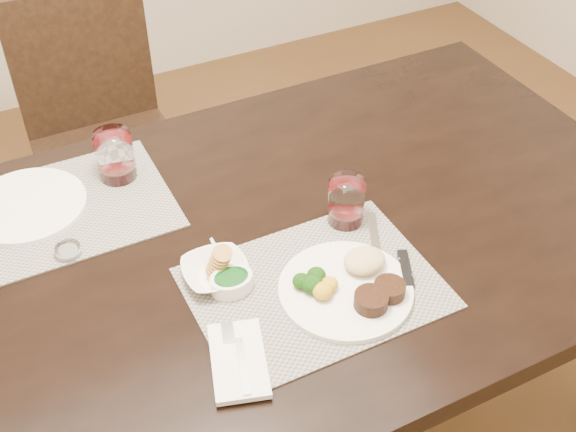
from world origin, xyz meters
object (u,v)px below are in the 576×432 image
wine_glass_near (346,203)px  cracker_bowl (215,271)px  far_plate (27,205)px  chair_far (100,124)px  dinner_plate (352,285)px  steak_knife (398,261)px

wine_glass_near → cracker_bowl: bearing=-173.9°
wine_glass_near → far_plate: size_ratio=0.42×
far_plate → chair_far: bearing=65.1°
dinner_plate → steak_knife: bearing=15.6°
steak_knife → far_plate: (-0.61, 0.50, 0.00)m
cracker_bowl → far_plate: bearing=126.9°
chair_far → dinner_plate: 1.20m
chair_far → steak_knife: size_ratio=3.97×
chair_far → cracker_bowl: bearing=-90.6°
steak_knife → cracker_bowl: bearing=-174.8°
dinner_plate → cracker_bowl: size_ratio=1.90×
cracker_bowl → dinner_plate: bearing=-34.3°
dinner_plate → wine_glass_near: 0.20m
cracker_bowl → wine_glass_near: size_ratio=1.29×
dinner_plate → steak_knife: 0.12m
steak_knife → cracker_bowl: size_ratio=1.69×
steak_knife → chair_far: bearing=131.6°
cracker_bowl → steak_knife: bearing=-20.3°
dinner_plate → far_plate: dinner_plate is taller
dinner_plate → cracker_bowl: (-0.22, 0.15, 0.00)m
cracker_bowl → wine_glass_near: (0.31, 0.03, 0.03)m
far_plate → steak_knife: bearing=-39.0°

